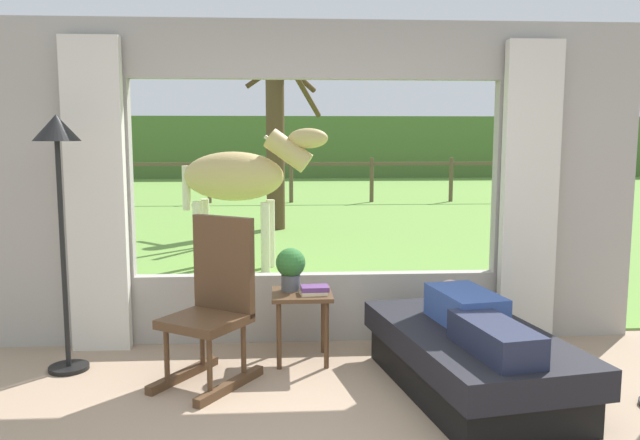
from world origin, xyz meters
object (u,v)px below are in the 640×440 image
Objects in this scene: reclining_person at (474,317)px; potted_plant at (291,266)px; side_table at (302,305)px; pasture_tree at (277,143)px; floor_lamp_left at (58,166)px; recliner_sofa at (470,360)px; book_stack at (314,290)px; horse at (240,178)px; rocking_chair at (214,302)px.

reclining_person is 1.40m from potted_plant.
side_table is (-1.07, 0.72, -0.10)m from reclining_person.
potted_plant is 6.70m from pasture_tree.
floor_lamp_left reaches higher than side_table.
potted_plant is at bearing 137.31° from recliner_sofa.
book_stack reaches higher than side_table.
book_stack is 0.07× the size of pasture_tree.
book_stack is at bearing 22.49° from horse.
recliner_sofa is 1.01× the size of horse.
potted_plant is at bearing 144.92° from book_stack.
potted_plant is (-1.15, 0.78, 0.18)m from reclining_person.
floor_lamp_left is (-1.07, 0.25, 0.91)m from rocking_chair.
reclining_person is 7.60m from pasture_tree.
horse reaches higher than potted_plant.
reclining_person reaches higher than recliner_sofa.
rocking_chair reaches higher than recliner_sofa.
horse is at bearing 100.91° from side_table.
rocking_chair is at bearing 10.74° from horse.
floor_lamp_left is (-1.67, -0.09, 1.03)m from side_table.
floor_lamp_left is at bearing -178.98° from book_stack.
potted_plant is (0.52, 0.40, 0.16)m from rocking_chair.
recliner_sofa is 3.52× the size of side_table.
book_stack is at bearing -33.40° from side_table.
recliner_sofa is at bearing -80.31° from pasture_tree.
horse is 0.55× the size of pasture_tree.
reclining_person is at bearing -13.00° from floor_lamp_left.
recliner_sofa is at bearing -12.02° from floor_lamp_left.
potted_plant is 0.10× the size of pasture_tree.
rocking_chair is 0.68m from potted_plant.
rocking_chair reaches higher than side_table.
horse reaches higher than recliner_sofa.
pasture_tree reaches higher than book_stack.
horse is at bearing 102.88° from reclining_person.
floor_lamp_left reaches higher than rocking_chair.
rocking_chair is 2.15× the size of side_table.
potted_plant is at bearing -89.06° from pasture_tree.
rocking_chair is at bearing -150.42° from side_table.
pasture_tree is (-1.26, 7.38, 1.31)m from recliner_sofa.
book_stack is (-0.98, 0.62, 0.33)m from recliner_sofa.
book_stack is (0.69, 0.28, 0.00)m from rocking_chair.
book_stack is 0.12× the size of floor_lamp_left.
floor_lamp_left reaches higher than potted_plant.
potted_plant reaches higher than side_table.
floor_lamp_left reaches higher than reclining_person.
potted_plant is (-1.15, 0.73, 0.48)m from recliner_sofa.
floor_lamp_left reaches higher than horse.
pasture_tree is (-0.28, 6.76, 0.98)m from book_stack.
rocking_chair is at bearing -93.37° from pasture_tree.
floor_lamp_left is 0.55× the size of pasture_tree.
reclining_person is 2.97m from floor_lamp_left.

